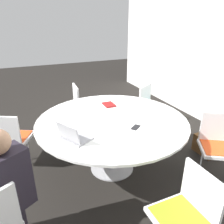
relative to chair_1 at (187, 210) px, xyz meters
name	(u,v)px	position (x,y,z in m)	size (l,w,h in m)	color
ground_plane	(112,167)	(-1.36, -0.08, -0.50)	(16.00, 16.00, 0.00)	black
conference_table	(112,126)	(-1.36, -0.08, 0.15)	(1.92, 1.92, 0.75)	#B7B7BC
chair_1	(187,210)	(0.00, 0.00, 0.00)	(0.44, 0.42, 0.84)	white
chair_2	(218,142)	(-0.69, 1.11, 0.00)	(0.59, 0.60, 0.84)	white
chair_3	(151,105)	(-2.13, 1.04, 0.00)	(0.59, 0.60, 0.84)	white
chair_4	(83,103)	(-2.71, -0.06, 0.00)	(0.46, 0.45, 0.84)	white
chair_5	(10,136)	(-1.92, -1.31, 0.00)	(0.57, 0.58, 0.84)	white
person_0	(6,183)	(-0.68, -1.32, 0.20)	(0.37, 0.42, 1.19)	#231E28
laptop	(73,136)	(-1.03, -0.67, 0.31)	(0.38, 0.36, 0.21)	#99999E
spiral_notebook	(109,105)	(-1.82, 0.08, 0.27)	(0.21, 0.15, 0.02)	maroon
cell_phone	(136,127)	(-1.03, 0.08, 0.26)	(0.14, 0.15, 0.01)	black
handbag	(205,146)	(-1.10, 1.37, -0.36)	(0.36, 0.16, 0.28)	#513319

